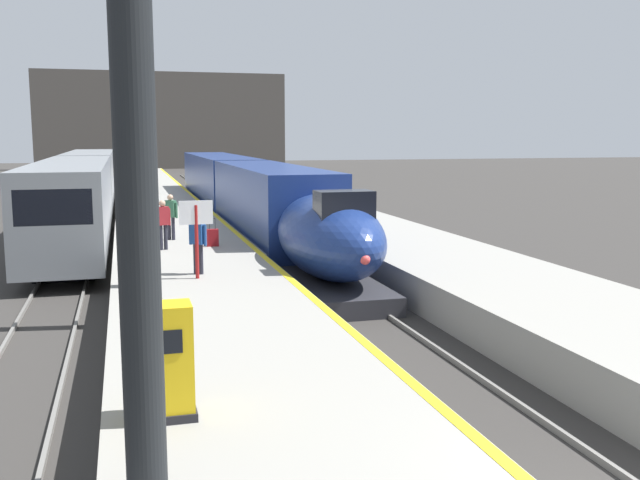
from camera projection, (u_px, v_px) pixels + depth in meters
name	position (u px, v px, depth m)	size (l,w,h in m)	color
platform_left	(173.00, 238.00, 30.65)	(4.80, 110.00, 1.05)	gray
platform_right	(352.00, 231.00, 32.78)	(4.80, 110.00, 1.05)	gray
platform_left_safety_stripe	(226.00, 224.00, 31.17)	(0.20, 107.80, 0.01)	yellow
rail_main_left	(239.00, 237.00, 34.21)	(0.08, 110.00, 0.12)	slate
rail_main_right	(270.00, 236.00, 34.60)	(0.08, 110.00, 0.12)	slate
rail_secondary_left	(61.00, 244.00, 32.08)	(0.08, 110.00, 0.12)	slate
rail_secondary_right	(96.00, 242.00, 32.47)	(0.08, 110.00, 0.12)	slate
highspeed_train_main	(246.00, 194.00, 36.36)	(2.92, 38.34, 3.60)	navy
regional_train_adjacent	(84.00, 187.00, 38.84)	(2.85, 36.60, 3.80)	gray
station_column_mid	(123.00, 50.00, 17.51)	(4.00, 0.68, 9.97)	black
passenger_near_edge	(163.00, 221.00, 24.07)	(0.53, 0.35, 1.69)	#23232D
passenger_mid_platform	(198.00, 239.00, 19.86)	(0.46, 0.41, 1.69)	#23232D
passenger_far_waiting	(171.00, 213.00, 26.37)	(0.49, 0.39, 1.69)	#23232D
rolling_suitcase	(213.00, 238.00, 24.95)	(0.40, 0.22, 0.98)	maroon
ticket_machine_yellow	(167.00, 365.00, 9.74)	(0.76, 0.62, 1.60)	yellow
departure_info_board	(196.00, 223.00, 19.16)	(0.90, 0.10, 2.12)	maroon
terminus_back_wall	(164.00, 121.00, 104.44)	(36.00, 2.00, 14.00)	#4C4742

